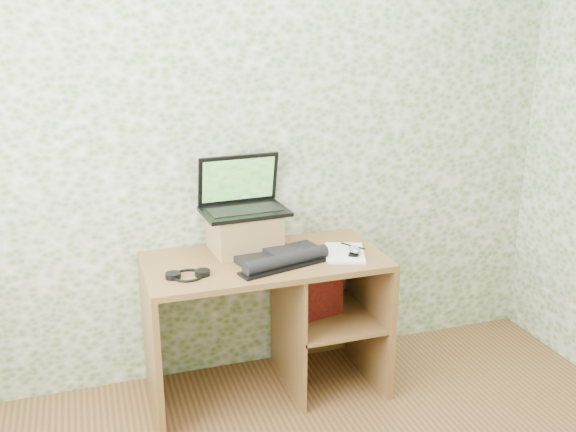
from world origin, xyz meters
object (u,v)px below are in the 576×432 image
object	(u,v)px
desk	(278,303)
keyboard	(283,258)
notepad	(345,253)
riser	(245,232)
laptop	(242,198)

from	to	relation	value
desk	keyboard	size ratio (longest dim) A/B	2.37
notepad	riser	bearing A→B (deg)	175.47
keyboard	laptop	bearing A→B (deg)	101.76
laptop	keyboard	xyz separation A→B (m)	(0.13, -0.26, -0.24)
riser	notepad	xyz separation A→B (m)	(0.47, -0.21, -0.09)
riser	notepad	distance (m)	0.52
riser	keyboard	bearing A→B (deg)	-58.43
notepad	laptop	bearing A→B (deg)	171.01
keyboard	notepad	distance (m)	0.34
riser	laptop	xyz separation A→B (m)	(0.00, 0.05, 0.17)
desk	riser	xyz separation A→B (m)	(-0.14, 0.12, 0.37)
laptop	keyboard	distance (m)	0.38
keyboard	riser	bearing A→B (deg)	106.38
laptop	desk	bearing A→B (deg)	-52.36
riser	keyboard	distance (m)	0.27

